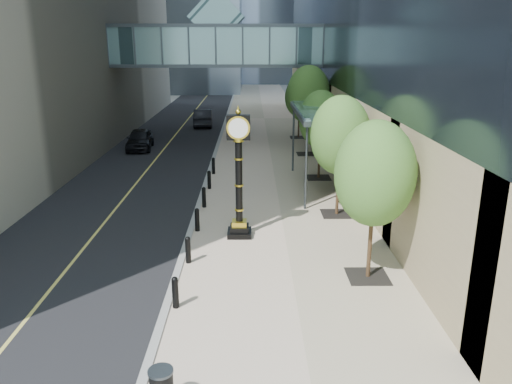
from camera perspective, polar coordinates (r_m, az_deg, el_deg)
ground at (r=14.77m, az=1.10°, el=-15.10°), size 320.00×320.00×0.00m
road at (r=53.52m, az=-7.74°, el=8.28°), size 8.00×180.00×0.02m
sidewalk at (r=53.12m, az=0.95°, el=8.39°), size 8.00×180.00×0.06m
curb at (r=53.17m, az=-3.41°, el=8.38°), size 0.25×180.00×0.07m
skywalk at (r=40.62m, az=-4.43°, el=16.63°), size 17.00×4.20×5.80m
entrance_canopy at (r=27.06m, az=7.77°, el=8.98°), size 3.00×8.00×4.38m
bollard_row at (r=22.85m, az=-6.33°, el=-1.92°), size 0.20×16.20×0.90m
street_trees at (r=29.09m, az=7.42°, el=8.77°), size 3.03×28.52×6.24m
street_clock at (r=20.15m, az=-1.96°, el=1.04°), size 0.99×0.99×5.25m
pedestrian at (r=26.04m, az=10.29°, el=1.13°), size 0.61×0.40×1.66m
car_near at (r=38.72m, az=-13.14°, el=5.91°), size 2.18×4.57×1.51m
car_far at (r=48.71m, az=-6.07°, el=8.47°), size 2.01×4.95×1.60m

